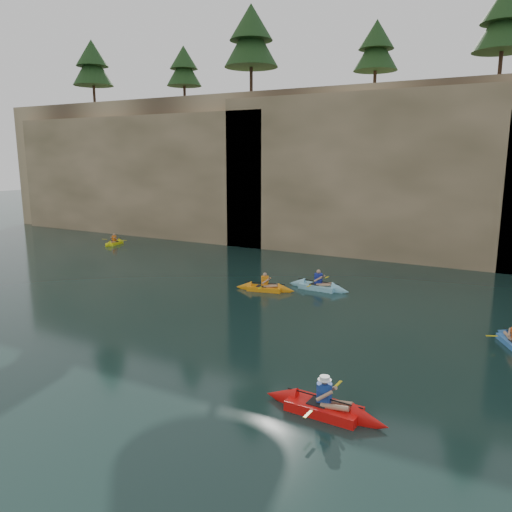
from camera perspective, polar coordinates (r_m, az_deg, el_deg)
The scene contains 11 objects.
ground at distance 16.73m, azimuth -13.52°, elevation -13.49°, with size 160.00×160.00×0.00m, color black.
cliff at distance 42.38m, azimuth 14.78°, elevation 9.83°, with size 70.00×16.00×12.00m, color tan.
cliff_slab_west at distance 45.40m, azimuth -13.46°, elevation 9.07°, with size 26.00×2.40×10.56m, color tan.
cliff_slab_center at distance 34.72m, azimuth 14.94°, elevation 9.03°, with size 24.00×2.40×11.40m, color tan.
sea_cave_west at distance 43.85m, azimuth -11.88°, elevation 4.76°, with size 4.50×1.00×4.00m, color black.
sea_cave_center at distance 36.42m, azimuth 5.16°, elevation 2.99°, with size 3.50×1.00×3.20m, color black.
cliff_pines at distance 38.59m, azimuth 13.59°, elevation 24.62°, with size 56.00×6.00×7.83m, color #143213, non-canonical shape.
main_kayaker at distance 14.41m, azimuth 7.75°, elevation -16.76°, with size 3.65×2.45×1.35m.
kayaker_orange at distance 26.07m, azimuth 1.02°, elevation -3.67°, with size 3.23×2.33×1.20m.
kayaker_yellow at distance 40.93m, azimuth -15.87°, elevation 1.46°, with size 2.15×2.76×1.09m.
kayaker_ltblue_mid at distance 26.52m, azimuth 7.12°, elevation -3.46°, with size 3.51×2.59×1.33m.
Camera 1 is at (10.42, -11.06, 6.98)m, focal length 35.00 mm.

